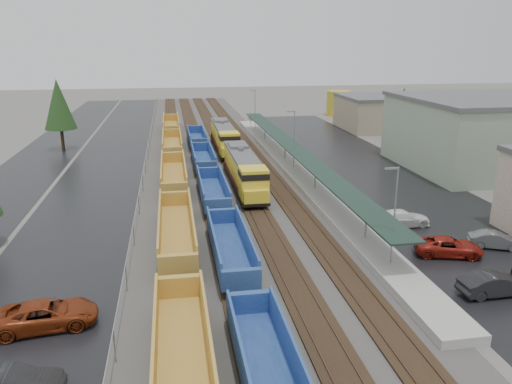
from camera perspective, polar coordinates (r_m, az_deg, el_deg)
ballast_strip at (r=73.70m, az=-4.81°, el=3.93°), size 20.00×160.00×0.08m
trackbed at (r=73.67m, az=-4.81°, el=4.02°), size 14.60×160.00×0.22m
west_parking_lot at (r=74.01m, az=-16.47°, el=3.33°), size 10.00×160.00×0.02m
west_road at (r=75.88m, az=-23.98°, el=2.88°), size 9.00×160.00×0.02m
east_commuter_lot at (r=68.48m, az=12.03°, el=2.60°), size 16.00×100.00×0.02m
station_platform at (r=65.44m, az=4.29°, el=2.92°), size 3.00×80.00×8.00m
chainlink_fence at (r=71.68m, az=-12.33°, el=4.52°), size 0.08×160.04×2.02m
distant_hills at (r=228.62m, az=3.23°, el=12.64°), size 301.00×140.00×25.20m
tree_west_far at (r=83.88m, az=-21.63°, el=9.30°), size 4.84×4.84×11.00m
tree_east at (r=78.11m, az=16.39°, el=8.84°), size 4.40×4.40×10.00m
locomotive_lead at (r=57.18m, az=-1.36°, el=2.50°), size 2.81×18.52×4.19m
locomotive_trail at (r=77.55m, az=-3.64°, el=6.27°), size 2.81×18.52×4.19m
well_string_yellow at (r=51.00m, az=-9.26°, el=-0.68°), size 2.85×108.63×2.53m
well_string_blue at (r=45.76m, az=-4.14°, el=-2.64°), size 2.67×90.40×2.37m
storage_tank at (r=118.34m, az=9.45°, el=9.98°), size 5.61×5.61×5.61m
parked_car_west_c at (r=32.91m, az=-22.82°, el=-12.82°), size 3.44×6.17×1.63m
parked_car_east_a at (r=37.51m, az=25.56°, el=-9.49°), size 1.81×4.83×1.58m
parked_car_east_b at (r=42.71m, az=21.15°, el=-5.86°), size 3.74×5.71×1.46m
parked_car_east_c at (r=47.89m, az=16.32°, el=-2.91°), size 2.45×5.40×1.53m
parked_car_east_e at (r=45.70m, az=25.69°, el=-4.99°), size 2.95×4.45×1.39m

